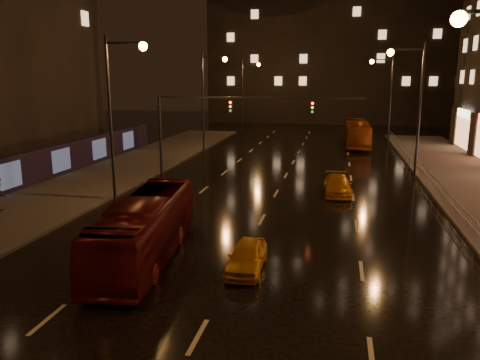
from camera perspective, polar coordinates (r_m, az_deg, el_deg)
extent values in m
plane|color=black|center=(35.10, 5.26, -0.08)|extent=(140.00, 140.00, 0.00)
cube|color=#38332D|center=(34.64, -18.54, -0.72)|extent=(7.00, 70.00, 0.15)
cube|color=black|center=(86.70, 12.49, 19.03)|extent=(44.00, 16.00, 36.00)
cube|color=black|center=(34.06, -26.60, 0.41)|extent=(0.30, 46.00, 2.50)
cylinder|color=black|center=(36.87, -9.69, 5.29)|extent=(0.22, 0.22, 6.20)
cube|color=black|center=(34.59, 2.12, 9.98)|extent=(15.20, 0.14, 0.14)
cube|color=black|center=(35.01, -1.15, 8.95)|extent=(0.32, 0.18, 0.95)
cube|color=black|center=(34.18, 8.82, 8.73)|extent=(0.32, 0.18, 0.95)
sphere|color=#FF1E19|center=(34.88, -1.20, 9.43)|extent=(0.18, 0.18, 0.18)
sphere|color=#FFA232|center=(16.54, 25.13, 17.36)|extent=(0.50, 0.50, 0.50)
cylinder|color=#99999E|center=(58.82, 17.98, 5.05)|extent=(0.04, 0.04, 1.00)
cube|color=#99999E|center=(33.33, 22.58, 0.27)|extent=(0.05, 56.00, 0.05)
cube|color=#99999E|center=(33.41, 22.53, -0.40)|extent=(0.05, 56.00, 0.05)
imported|color=#4F0C0B|center=(20.17, -11.46, -5.78)|extent=(3.33, 9.82, 2.68)
imported|color=#8D3C0E|center=(54.02, 14.08, 5.52)|extent=(2.60, 10.36, 2.87)
imported|color=orange|center=(18.83, 0.84, -9.32)|extent=(1.46, 3.45, 1.16)
imported|color=orange|center=(31.48, 11.83, -0.61)|extent=(1.97, 4.28, 1.21)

